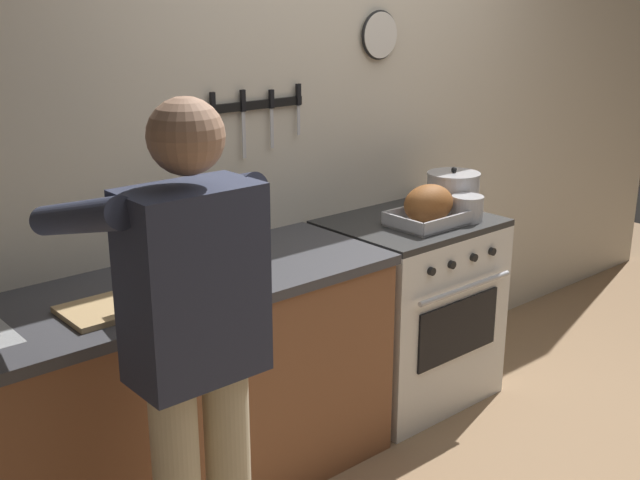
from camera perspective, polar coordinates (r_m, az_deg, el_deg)
wall_back at (r=3.71m, az=0.41°, el=7.97°), size 6.00×0.13×2.60m
counter_block at (r=3.05m, az=-12.71°, el=-11.51°), size 2.03×0.65×0.90m
stove at (r=3.84m, az=6.43°, el=-5.02°), size 0.76×0.67×0.90m
person_cook at (r=2.30m, az=-9.26°, el=-7.43°), size 0.51×0.63×1.66m
roasting_pan at (r=3.61m, az=7.90°, el=2.42°), size 0.35×0.26×0.19m
stock_pot at (r=3.89m, az=9.66°, el=3.54°), size 0.26×0.26×0.21m
saucepan at (r=3.72m, az=10.68°, el=2.29°), size 0.15×0.15×0.12m
cutting_board at (r=2.72m, az=-14.57°, el=-4.70°), size 0.36×0.24×0.02m
bottle_olive_oil at (r=3.09m, az=-6.42°, el=0.66°), size 0.06×0.06×0.30m
bottle_cooking_oil at (r=3.22m, az=-5.16°, el=1.09°), size 0.07×0.07×0.26m
bottle_vinegar at (r=3.18m, az=-7.77°, el=0.86°), size 0.06×0.06×0.27m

